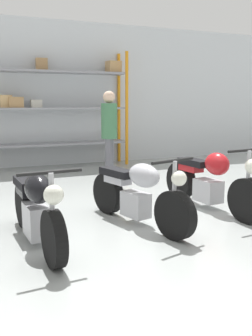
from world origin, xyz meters
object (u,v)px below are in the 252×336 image
object	(u,v)px
motorcycle_black	(36,207)
motorcycle_red	(211,182)
person_browsing	(109,128)
shelving_rack	(50,104)
motorcycle_silver	(138,193)

from	to	relation	value
motorcycle_black	motorcycle_red	xyz separation A→B (m)	(2.66, 0.44, -0.01)
motorcycle_red	person_browsing	world-z (taller)	person_browsing
shelving_rack	motorcycle_red	size ratio (longest dim) A/B	1.85
motorcycle_black	motorcycle_silver	world-z (taller)	motorcycle_black
shelving_rack	motorcycle_red	bearing A→B (deg)	-72.23
shelving_rack	motorcycle_silver	size ratio (longest dim) A/B	2.02
motorcycle_silver	motorcycle_red	world-z (taller)	motorcycle_red
shelving_rack	motorcycle_black	bearing A→B (deg)	-103.13
motorcycle_silver	person_browsing	bearing A→B (deg)	152.25
motorcycle_black	person_browsing	bearing A→B (deg)	141.88
shelving_rack	motorcycle_black	distance (m)	5.31
shelving_rack	motorcycle_silver	distance (m)	5.00
shelving_rack	person_browsing	distance (m)	2.32
shelving_rack	motorcycle_black	size ratio (longest dim) A/B	1.99
motorcycle_silver	person_browsing	distance (m)	2.86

